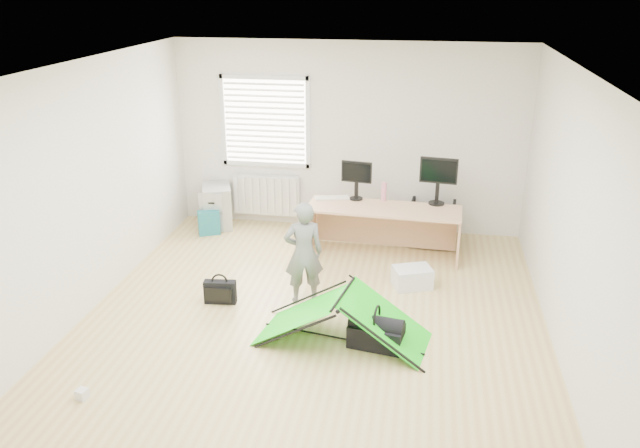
% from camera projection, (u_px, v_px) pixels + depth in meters
% --- Properties ---
extents(ground, '(5.50, 5.50, 0.00)m').
position_uv_depth(ground, '(314.00, 317.00, 6.86)').
color(ground, tan).
rests_on(ground, ground).
extents(back_wall, '(5.00, 0.02, 2.70)m').
position_uv_depth(back_wall, '(348.00, 138.00, 8.88)').
color(back_wall, silver).
rests_on(back_wall, ground).
extents(window, '(1.20, 0.06, 1.20)m').
position_uv_depth(window, '(265.00, 122.00, 8.96)').
color(window, silver).
rests_on(window, back_wall).
extents(radiator, '(1.00, 0.12, 0.60)m').
position_uv_depth(radiator, '(267.00, 195.00, 9.33)').
color(radiator, silver).
rests_on(radiator, back_wall).
extents(desk, '(2.03, 0.73, 0.68)m').
position_uv_depth(desk, '(383.00, 232.00, 8.26)').
color(desk, tan).
rests_on(desk, ground).
extents(filing_cabinet, '(0.57, 0.64, 0.63)m').
position_uv_depth(filing_cabinet, '(217.00, 206.00, 9.27)').
color(filing_cabinet, '#A5A9AB').
rests_on(filing_cabinet, ground).
extents(monitor_left, '(0.42, 0.15, 0.39)m').
position_uv_depth(monitor_left, '(356.00, 185.00, 8.38)').
color(monitor_left, black).
rests_on(monitor_left, desk).
extents(monitor_right, '(0.50, 0.16, 0.47)m').
position_uv_depth(monitor_right, '(437.00, 187.00, 8.19)').
color(monitor_right, black).
rests_on(monitor_right, desk).
extents(keyboard, '(0.49, 0.27, 0.02)m').
position_uv_depth(keyboard, '(332.00, 198.00, 8.47)').
color(keyboard, beige).
rests_on(keyboard, desk).
extents(thermos, '(0.07, 0.07, 0.25)m').
position_uv_depth(thermos, '(384.00, 192.00, 8.35)').
color(thermos, '#D57790').
rests_on(thermos, desk).
extents(office_chair, '(0.66, 0.68, 0.58)m').
position_uv_depth(office_chair, '(432.00, 222.00, 8.74)').
color(office_chair, black).
rests_on(office_chair, ground).
extents(person, '(0.51, 0.42, 1.21)m').
position_uv_depth(person, '(304.00, 253.00, 6.98)').
color(person, slate).
rests_on(person, ground).
extents(kite, '(1.83, 1.05, 0.53)m').
position_uv_depth(kite, '(342.00, 317.00, 6.33)').
color(kite, '#16E116').
rests_on(kite, ground).
extents(storage_crate, '(0.52, 0.45, 0.25)m').
position_uv_depth(storage_crate, '(412.00, 277.00, 7.50)').
color(storage_crate, silver).
rests_on(storage_crate, ground).
extents(tote_bag, '(0.33, 0.25, 0.36)m').
position_uv_depth(tote_bag, '(209.00, 223.00, 9.01)').
color(tote_bag, '#1C6F7C').
rests_on(tote_bag, ground).
extents(laptop_bag, '(0.37, 0.15, 0.27)m').
position_uv_depth(laptop_bag, '(220.00, 292.00, 7.12)').
color(laptop_bag, black).
rests_on(laptop_bag, ground).
extents(white_box, '(0.11, 0.11, 0.09)m').
position_uv_depth(white_box, '(82.00, 394.00, 5.52)').
color(white_box, silver).
rests_on(white_box, ground).
extents(duffel_bag, '(0.59, 0.36, 0.24)m').
position_uv_depth(duffel_bag, '(376.00, 336.00, 6.28)').
color(duffel_bag, black).
rests_on(duffel_bag, ground).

